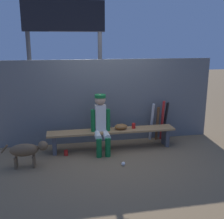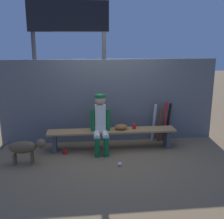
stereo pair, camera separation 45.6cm
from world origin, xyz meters
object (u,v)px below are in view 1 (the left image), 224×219
dugout_bench (112,134)px  bat_aluminum_silver (152,122)px  bat_wood_dark (157,124)px  bat_aluminum_black (165,120)px  baseball_glove (121,127)px  cup_on_bench (134,126)px  baseball (123,164)px  dog (27,150)px  player_seated (101,122)px  cup_on_ground (66,153)px  scoreboard (67,36)px  bat_aluminum_red (162,120)px

dugout_bench → bat_aluminum_silver: bat_aluminum_silver is taller
bat_wood_dark → bat_aluminum_black: 0.23m
dugout_bench → baseball_glove: size_ratio=9.77×
bat_aluminum_black → baseball_glove: bearing=-160.6°
bat_aluminum_silver → cup_on_bench: bearing=-147.8°
baseball → dog: dog is taller
baseball → dugout_bench: bearing=93.6°
player_seated → cup_on_ground: (-0.74, -0.07, -0.59)m
baseball → scoreboard: (-0.88, 2.08, 2.36)m
baseball_glove → bat_aluminum_silver: bat_aluminum_silver is taller
bat_aluminum_black → bat_aluminum_red: bearing=-144.1°
baseball_glove → cup_on_ground: size_ratio=2.55×
dugout_bench → player_seated: 0.41m
bat_aluminum_silver → bat_wood_dark: 0.14m
baseball → bat_wood_dark: bearing=47.6°
baseball_glove → bat_wood_dark: (0.95, 0.34, -0.09)m
bat_aluminum_black → cup_on_bench: bearing=-156.2°
bat_aluminum_black → cup_on_ground: size_ratio=8.25×
bat_aluminum_red → cup_on_bench: bat_aluminum_red is taller
player_seated → baseball: bearing=-68.0°
baseball → cup_on_bench: (0.43, 0.88, 0.45)m
baseball_glove → bat_wood_dark: 1.01m
bat_wood_dark → cup_on_bench: 0.74m
baseball_glove → baseball: baseball_glove is taller
dugout_bench → cup_on_ground: 1.05m
baseball → bat_aluminum_black: bearing=44.0°
baseball_glove → bat_aluminum_black: 1.24m
bat_wood_dark → cup_on_ground: size_ratio=7.32×
bat_wood_dark → cup_on_bench: size_ratio=7.32×
baseball → scoreboard: size_ratio=0.02×
bat_aluminum_silver → cup_on_bench: (-0.53, -0.33, 0.04)m
player_seated → baseball: 1.01m
player_seated → scoreboard: bearing=113.5°
baseball_glove → cup_on_bench: (0.29, 0.02, -0.01)m
dugout_bench → cup_on_bench: bearing=2.8°
scoreboard → cup_on_bench: bearing=-42.5°
baseball_glove → bat_aluminum_silver: bearing=23.6°
dugout_bench → scoreboard: scoreboard is taller
cup_on_bench → dog: (-2.18, -0.60, -0.15)m
dugout_bench → bat_wood_dark: bearing=16.7°
bat_aluminum_silver → dugout_bench: bearing=-160.6°
bat_aluminum_black → bat_wood_dark: bearing=-162.4°
bat_aluminum_black → cup_on_bench: 0.96m
baseball → cup_on_ground: size_ratio=0.67×
baseball_glove → baseball: size_ratio=3.78×
cup_on_ground → dog: bearing=-150.4°
scoreboard → dog: (-0.87, -1.80, -2.06)m
baseball_glove → scoreboard: size_ratio=0.08×
bat_aluminum_silver → dog: bat_aluminum_silver is taller
baseball_glove → bat_aluminum_silver: 0.89m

